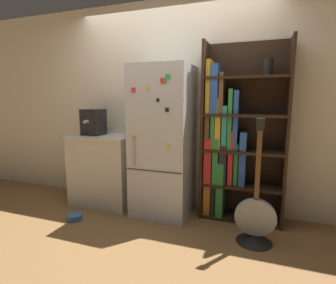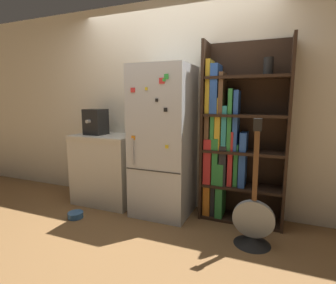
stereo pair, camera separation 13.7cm
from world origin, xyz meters
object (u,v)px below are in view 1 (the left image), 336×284
at_px(espresso_machine, 94,122).
at_px(guitar, 255,226).
at_px(pet_bowl, 75,216).
at_px(refrigerator, 163,142).
at_px(bookshelf, 232,140).

bearing_deg(espresso_machine, guitar, -10.27).
height_order(guitar, pet_bowl, guitar).
distance_m(espresso_machine, pet_bowl, 1.20).
bearing_deg(pet_bowl, guitar, 5.46).
distance_m(guitar, pet_bowl, 2.00).
relative_size(refrigerator, espresso_machine, 5.27).
relative_size(espresso_machine, guitar, 0.27).
bearing_deg(guitar, pet_bowl, -174.54).
distance_m(bookshelf, guitar, 0.96).
bearing_deg(espresso_machine, pet_bowl, -81.42).
height_order(espresso_machine, pet_bowl, espresso_machine).
bearing_deg(pet_bowl, espresso_machine, 98.58).
bearing_deg(bookshelf, refrigerator, -168.19).
height_order(refrigerator, guitar, refrigerator).
relative_size(espresso_machine, pet_bowl, 1.86).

